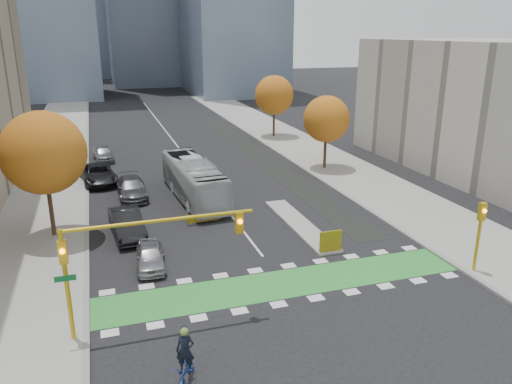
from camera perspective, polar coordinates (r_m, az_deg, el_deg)
ground at (r=25.77m, az=4.42°, el=-11.91°), size 300.00×300.00×0.00m
sidewalk_west at (r=42.84m, az=-23.41°, el=-0.87°), size 7.00×120.00×0.15m
sidewalk_east at (r=47.99m, az=10.44°, el=2.25°), size 7.00×120.00×0.15m
curb_west at (r=42.59m, az=-18.74°, el=-0.43°), size 0.30×120.00×0.16m
curb_east at (r=46.48m, az=6.63°, el=1.92°), size 0.30×120.00×0.16m
bike_crossing at (r=26.98m, az=3.21°, el=-10.40°), size 20.00×3.00×0.01m
centre_line at (r=62.56m, az=-9.50°, el=5.89°), size 0.15×70.00×0.01m
bike_lane_paint at (r=54.66m, az=-0.08°, el=4.39°), size 2.50×50.00×0.01m
median_island at (r=34.63m, az=4.99°, el=-3.69°), size 1.60×10.00×0.16m
hazard_board at (r=30.34m, az=8.52°, el=-5.58°), size 1.40×0.12×1.30m
building_east at (r=51.56m, az=26.52°, el=8.50°), size 14.00×30.00×12.00m
tree_west at (r=33.57m, az=-23.12°, el=4.13°), size 5.20×5.20×8.22m
tree_east_near at (r=48.02m, az=8.05°, el=8.25°), size 4.40×4.40×7.08m
tree_east_far at (r=62.78m, az=2.09°, el=11.01°), size 4.80×4.80×7.65m
traffic_signal_west at (r=21.95m, az=-14.46°, el=-6.21°), size 8.53×0.56×5.20m
traffic_signal_east at (r=29.54m, az=24.23°, el=-3.64°), size 0.35×0.43×4.10m
cyclist at (r=19.99m, az=-8.00°, el=-19.08°), size 1.50×2.26×2.47m
bus at (r=39.73m, az=-7.14°, el=1.42°), size 3.49×11.68×3.21m
parked_car_a at (r=29.06m, az=-11.98°, el=-7.15°), size 1.89×4.05×1.34m
parked_car_b at (r=33.54m, az=-14.54°, el=-3.52°), size 2.28×5.37×1.72m
parked_car_c at (r=41.21m, az=-14.00°, el=0.43°), size 2.24×5.40×1.56m
parked_car_d at (r=45.95m, az=-17.59°, el=1.97°), size 3.45×6.21×1.64m
parked_car_e at (r=53.98m, az=-17.06°, el=4.25°), size 2.25×4.61×1.51m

